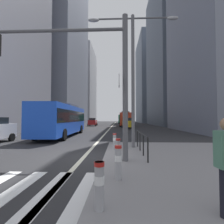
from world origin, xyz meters
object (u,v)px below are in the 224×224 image
at_px(bollard_back, 115,140).
at_px(city_bus_blue_oncoming, 63,119).
at_px(car_oncoming_mid, 93,122).
at_px(city_bus_red_distant, 122,118).
at_px(city_bus_red_receding, 125,118).
at_px(street_lamp_post, 133,62).
at_px(traffic_signal_gantry, 79,64).
at_px(bollard_front, 99,183).
at_px(bollard_left, 118,161).
at_px(car_receding_far, 128,123).
at_px(car_receding_near, 128,121).
at_px(bollard_right, 118,147).

bearing_deg(bollard_back, city_bus_blue_oncoming, 125.03).
bearing_deg(car_oncoming_mid, city_bus_red_distant, 70.89).
relative_size(city_bus_red_receding, street_lamp_post, 1.47).
bearing_deg(traffic_signal_gantry, car_oncoming_mid, 97.96).
bearing_deg(street_lamp_post, bollard_front, -99.92).
relative_size(city_bus_red_receding, bollard_left, 12.42).
height_order(city_bus_blue_oncoming, street_lamp_post, street_lamp_post).
bearing_deg(bollard_back, traffic_signal_gantry, -118.90).
bearing_deg(traffic_signal_gantry, city_bus_red_distant, 87.12).
bearing_deg(city_bus_blue_oncoming, bollard_left, -65.21).
relative_size(city_bus_red_receding, bollard_front, 13.23).
distance_m(car_oncoming_mid, traffic_signal_gantry, 35.11).
distance_m(traffic_signal_gantry, bollard_front, 5.20).
bearing_deg(car_receding_far, city_bus_blue_oncoming, -117.58).
bearing_deg(car_oncoming_mid, city_bus_red_receding, -2.37).
distance_m(traffic_signal_gantry, street_lamp_post, 4.28).
xyz_separation_m(city_bus_red_receding, bollard_back, (-1.75, -31.73, -1.20)).
bearing_deg(car_receding_near, bollard_right, -93.74).
distance_m(bollard_front, bollard_left, 1.62).
distance_m(car_receding_near, bollard_front, 47.37).
height_order(car_receding_near, bollard_right, car_receding_near).
height_order(car_receding_far, bollard_left, car_receding_far).
distance_m(city_bus_red_receding, bollard_back, 31.80).
xyz_separation_m(city_bus_blue_oncoming, bollard_right, (5.85, -10.27, -1.21)).
bearing_deg(car_oncoming_mid, car_receding_far, -50.14).
distance_m(city_bus_red_distant, car_oncoming_mid, 23.54).
bearing_deg(traffic_signal_gantry, street_lamp_post, 52.43).
height_order(bollard_left, bollard_back, bollard_left).
height_order(traffic_signal_gantry, bollard_left, traffic_signal_gantry).
bearing_deg(city_bus_red_distant, car_receding_near, -83.16).
height_order(city_bus_blue_oncoming, car_receding_far, city_bus_blue_oncoming).
height_order(city_bus_red_receding, traffic_signal_gantry, traffic_signal_gantry).
bearing_deg(street_lamp_post, city_bus_blue_oncoming, 132.45).
bearing_deg(city_bus_blue_oncoming, car_receding_near, 75.26).
bearing_deg(car_receding_far, car_receding_near, 86.32).
xyz_separation_m(bollard_front, bollard_left, (0.35, 1.58, 0.03)).
xyz_separation_m(city_bus_blue_oncoming, bollard_back, (5.65, -8.05, -1.20)).
height_order(car_receding_far, bollard_right, car_receding_far).
height_order(city_bus_red_distant, car_receding_far, city_bus_red_distant).
relative_size(car_receding_near, bollard_left, 4.27).
distance_m(city_bus_blue_oncoming, bollard_left, 14.05).
xyz_separation_m(city_bus_blue_oncoming, city_bus_red_distant, (7.08, 46.24, 0.00)).
xyz_separation_m(city_bus_red_distant, bollard_right, (-1.23, -56.51, -1.21)).
xyz_separation_m(city_bus_red_distant, traffic_signal_gantry, (-2.86, -56.86, 2.26)).
bearing_deg(car_receding_far, city_bus_red_distant, 90.70).
height_order(car_receding_far, traffic_signal_gantry, traffic_signal_gantry).
distance_m(city_bus_red_distant, traffic_signal_gantry, 56.98).
relative_size(city_bus_red_receding, car_receding_far, 2.53).
height_order(city_bus_red_receding, city_bus_red_distant, same).
bearing_deg(bollard_left, car_receding_far, 86.60).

